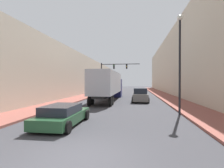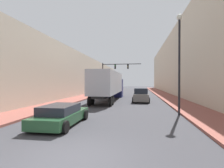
{
  "view_description": "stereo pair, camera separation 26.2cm",
  "coord_description": "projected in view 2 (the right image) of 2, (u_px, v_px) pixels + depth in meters",
  "views": [
    {
      "loc": [
        1.91,
        -5.37,
        2.52
      ],
      "look_at": [
        -0.56,
        12.3,
        2.33
      ],
      "focal_mm": 28.0,
      "sensor_mm": 36.0,
      "label": 1
    },
    {
      "loc": [
        2.17,
        -5.33,
        2.52
      ],
      "look_at": [
        -0.56,
        12.3,
        2.33
      ],
      "focal_mm": 28.0,
      "sensor_mm": 36.0,
      "label": 2
    }
  ],
  "objects": [
    {
      "name": "suv_car",
      "position": [
        141.0,
        95.0,
        22.38
      ],
      "size": [
        2.08,
        4.57,
        1.75
      ],
      "color": "slate",
      "rests_on": "ground"
    },
    {
      "name": "sidewalk_right",
      "position": [
        163.0,
        95.0,
        34.22
      ],
      "size": [
        3.1,
        80.0,
        0.15
      ],
      "color": "brown",
      "rests_on": "ground"
    },
    {
      "name": "sedan_car",
      "position": [
        61.0,
        115.0,
        10.26
      ],
      "size": [
        2.14,
        4.55,
        1.2
      ],
      "color": "#234C2D",
      "rests_on": "ground"
    },
    {
      "name": "street_lamp",
      "position": [
        179.0,
        52.0,
        13.24
      ],
      "size": [
        0.44,
        0.44,
        7.67
      ],
      "color": "black",
      "rests_on": "ground"
    },
    {
      "name": "building_right",
      "position": [
        188.0,
        63.0,
        33.46
      ],
      "size": [
        6.0,
        80.0,
        12.56
      ],
      "color": "beige",
      "rests_on": "ground"
    },
    {
      "name": "semi_truck",
      "position": [
        109.0,
        84.0,
        23.94
      ],
      "size": [
        2.57,
        13.86,
        3.83
      ],
      "color": "#B2B7C1",
      "rests_on": "ground"
    },
    {
      "name": "ground_plane",
      "position": [
        71.0,
        160.0,
        5.63
      ],
      "size": [
        200.0,
        200.0,
        0.0
      ],
      "primitive_type": "plane",
      "color": "#38383D"
    },
    {
      "name": "building_left",
      "position": [
        74.0,
        75.0,
        36.98
      ],
      "size": [
        6.0,
        80.0,
        8.0
      ],
      "color": "#BCB29E",
      "rests_on": "ground"
    },
    {
      "name": "traffic_signal_gantry",
      "position": [
        112.0,
        72.0,
        35.51
      ],
      "size": [
        7.86,
        0.35,
        6.45
      ],
      "color": "black",
      "rests_on": "ground"
    },
    {
      "name": "sidewalk_left",
      "position": [
        95.0,
        94.0,
        36.33
      ],
      "size": [
        3.1,
        80.0,
        0.15
      ],
      "color": "brown",
      "rests_on": "ground"
    }
  ]
}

